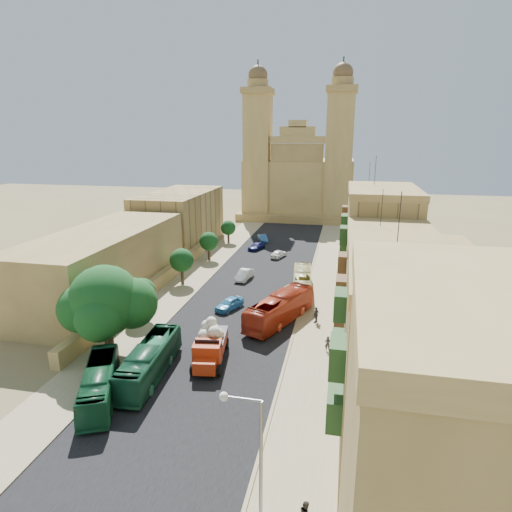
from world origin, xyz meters
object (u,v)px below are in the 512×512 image
at_px(car_cream, 288,292).
at_px(car_blue_b, 263,238).
at_px(street_tree_d, 228,228).
at_px(pedestrian_a, 328,344).
at_px(bus_cream_east, 302,280).
at_px(car_white_b, 278,254).
at_px(bus_red_east, 280,308).
at_px(car_white_a, 244,275).
at_px(car_dkblue, 257,246).
at_px(pedestrian_c, 316,315).
at_px(bus_green_north, 149,361).
at_px(car_blue_a, 229,304).
at_px(olive_pickup, 287,296).
at_px(street_tree_c, 209,241).
at_px(street_tree_b, 182,260).
at_px(streetlamp, 251,450).
at_px(church, 299,179).
at_px(street_tree_a, 142,292).
at_px(ficus_tree, 106,303).
at_px(red_truck, 210,344).

xyz_separation_m(car_cream, car_blue_b, (-8.74, 28.35, 0.05)).
distance_m(street_tree_d, pedestrian_a, 44.56).
distance_m(bus_cream_east, car_white_b, 15.88).
bearing_deg(car_cream, bus_red_east, 97.19).
height_order(car_white_a, car_dkblue, car_white_a).
bearing_deg(car_white_a, pedestrian_c, -42.33).
xyz_separation_m(bus_green_north, car_dkblue, (0.33, 43.05, -0.83)).
bearing_deg(car_blue_a, bus_cream_east, 70.39).
relative_size(street_tree_d, pedestrian_a, 2.82).
bearing_deg(bus_green_north, olive_pickup, 60.47).
relative_size(street_tree_d, bus_cream_east, 0.45).
relative_size(bus_cream_east, car_blue_a, 2.33).
bearing_deg(car_cream, street_tree_c, -37.13).
bearing_deg(street_tree_b, pedestrian_a, -36.84).
relative_size(streetlamp, car_dkblue, 1.96).
bearing_deg(pedestrian_a, street_tree_d, -60.45).
bearing_deg(car_cream, pedestrian_a, 118.76).
relative_size(olive_pickup, car_dkblue, 1.03).
xyz_separation_m(streetlamp, car_cream, (-2.72, 33.95, -4.59)).
height_order(church, street_tree_a, church).
xyz_separation_m(bus_green_north, pedestrian_c, (13.08, 13.80, -0.52)).
xyz_separation_m(ficus_tree, bus_green_north, (5.42, -3.01, -3.64)).
relative_size(car_dkblue, car_blue_b, 1.05).
relative_size(street_tree_c, car_white_b, 1.23).
relative_size(car_blue_a, pedestrian_a, 2.69).
bearing_deg(ficus_tree, bus_green_north, -28.99).
xyz_separation_m(street_tree_a, bus_red_east, (15.16, 2.24, -1.58)).
distance_m(street_tree_b, car_dkblue, 21.21).
height_order(streetlamp, bus_red_east, streetlamp).
bearing_deg(streetlamp, pedestrian_a, 81.98).
distance_m(red_truck, bus_red_east, 10.88).
relative_size(red_truck, pedestrian_a, 4.51).
relative_size(car_dkblue, pedestrian_a, 2.74).
distance_m(street_tree_b, bus_green_north, 23.85).
bearing_deg(car_blue_b, pedestrian_c, -92.46).
bearing_deg(pedestrian_c, pedestrian_a, 38.53).
distance_m(street_tree_a, car_blue_b, 38.89).
bearing_deg(red_truck, car_blue_b, 94.98).
height_order(car_cream, pedestrian_c, pedestrian_c).
distance_m(ficus_tree, car_cream, 23.45).
bearing_deg(car_blue_a, car_cream, 64.19).
relative_size(red_truck, car_cream, 1.57).
bearing_deg(ficus_tree, car_blue_b, 83.00).
xyz_separation_m(church, car_blue_b, (-3.74, -28.31, -8.86)).
height_order(car_dkblue, car_blue_b, car_blue_b).
height_order(street_tree_b, pedestrian_c, street_tree_b).
relative_size(bus_green_north, car_white_b, 2.71).
bearing_deg(car_blue_b, bus_red_east, -98.46).
relative_size(bus_green_north, bus_cream_east, 1.07).
xyz_separation_m(bus_green_north, car_white_a, (1.97, 26.40, -0.73)).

